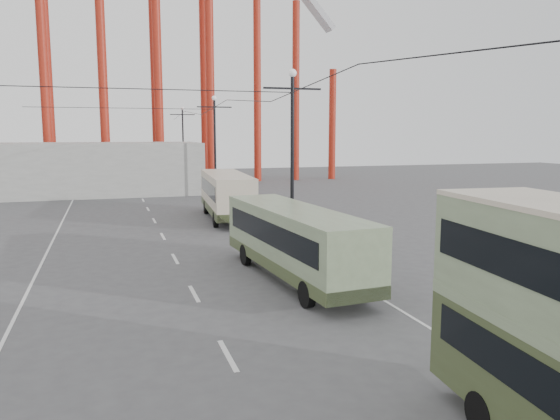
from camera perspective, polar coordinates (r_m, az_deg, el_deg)
name	(u,v)px	position (r m, az deg, el deg)	size (l,w,h in m)	color
road_markings	(170,244)	(30.30, -11.47, -3.47)	(12.52, 120.00, 0.01)	silver
lamp_post_mid	(292,157)	(29.45, 1.29, 5.53)	(3.20, 0.44, 9.32)	black
lamp_post_far	(215,147)	(50.76, -6.80, 6.55)	(3.20, 0.44, 9.32)	black
lamp_post_distant	(183,143)	(72.48, -10.09, 6.92)	(3.20, 0.44, 9.32)	black
fairground_shed	(85,169)	(56.99, -19.68, 4.10)	(22.00, 10.00, 5.00)	gray
single_decker_green	(295,240)	(22.25, 1.54, -3.12)	(3.22, 10.61, 2.96)	#6C7C5A
single_decker_cream	(226,194)	(38.13, -5.62, 1.72)	(3.33, 10.37, 3.17)	beige
pedestrian	(287,255)	(22.96, 0.72, -4.71)	(0.66, 0.43, 1.81)	black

